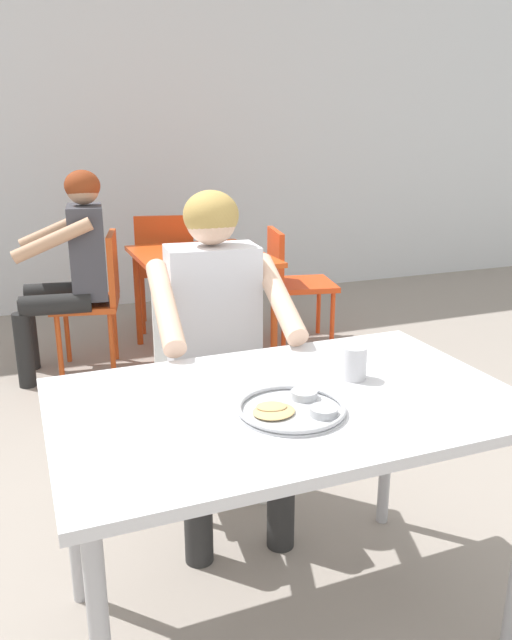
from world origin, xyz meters
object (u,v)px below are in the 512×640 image
Objects in this scene: diner_foreground at (218,330)px; table_background_red at (201,266)px; chair_red_right at (292,277)px; table_foreground at (286,423)px; chair_red_far at (165,263)px; chair_foreground at (207,372)px; thali_tray at (293,408)px; chair_red_left at (98,292)px; patron_background at (73,257)px; drinking_cup at (354,362)px.

diner_foreground is 1.32× the size of table_background_red.
diner_foreground reaches higher than chair_red_right.
chair_red_far is at bearing 82.86° from table_foreground.
diner_foreground is (-0.02, -0.22, 0.25)m from chair_foreground.
thali_tray is 0.23× the size of diner_foreground.
table_background_red is 0.67m from chair_red_left.
thali_tray is 0.33× the size of chair_red_left.
chair_red_right is at bearing 1.47° from patron_background.
diner_foreground reaches higher than chair_foreground.
diner_foreground is at bearing -94.41° from chair_foreground.
chair_red_far reaches higher than chair_red_right.
patron_background is at bearing -174.47° from chair_red_left.
patron_background is (-0.31, 2.45, -0.03)m from thali_tray.
chair_red_right is (1.15, 2.49, -0.29)m from thali_tray.
drinking_cup is 0.08× the size of diner_foreground.
thali_tray is at bearing -93.48° from diner_foreground.
chair_red_right is at bearing 57.46° from diner_foreground.
chair_foreground is at bearing -75.79° from patron_background.
chair_red_left is (-0.22, 1.71, -0.24)m from diner_foreground.
chair_red_right is at bearing 69.25° from drinking_cup.
chair_red_right is (1.09, 1.51, -0.01)m from chair_foreground.
patron_background reaches higher than thali_tray.
table_foreground is 1.33× the size of table_background_red.
diner_foreground reaches higher than drinking_cup.
drinking_cup is (0.24, 0.05, 0.13)m from table_foreground.
chair_red_right is 0.98m from chair_red_far.
drinking_cup is at bearing -76.09° from patron_background.
chair_foreground is at bearing -105.81° from table_background_red.
diner_foreground is 1.54× the size of chair_red_right.
chair_red_right is at bearing 1.06° from chair_red_left.
table_background_red is 0.69m from chair_red_right.
chair_red_far is 0.71× the size of patron_background.
chair_red_far reaches higher than table_foreground.
chair_foreground is at bearing 85.59° from diner_foreground.
diner_foreground is 2.40m from chair_red_far.
patron_background is (-0.57, 2.31, -0.07)m from drinking_cup.
thali_tray is 2.75m from chair_red_right.
chair_red_far reaches higher than drinking_cup.
patron_background is (-0.37, 1.47, 0.25)m from chair_foreground.
chair_red_left is (-0.65, 0.02, -0.12)m from table_background_red.
thali_tray is at bearing -104.08° from table_foreground.
thali_tray is 0.30m from drinking_cup.
table_foreground is 2.66m from chair_red_right.
chair_red_left reaches higher than thali_tray.
chair_red_far is at bearing 87.30° from drinking_cup.
drinking_cup is 0.08× the size of patron_background.
thali_tray is at bearing -85.88° from chair_red_left.
chair_red_far is (0.14, 2.97, -0.29)m from drinking_cup.
drinking_cup is 0.91m from chair_foreground.
diner_foreground is 1.44× the size of chair_red_left.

